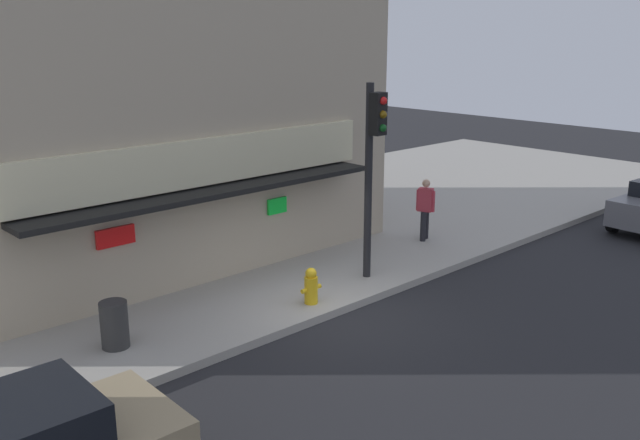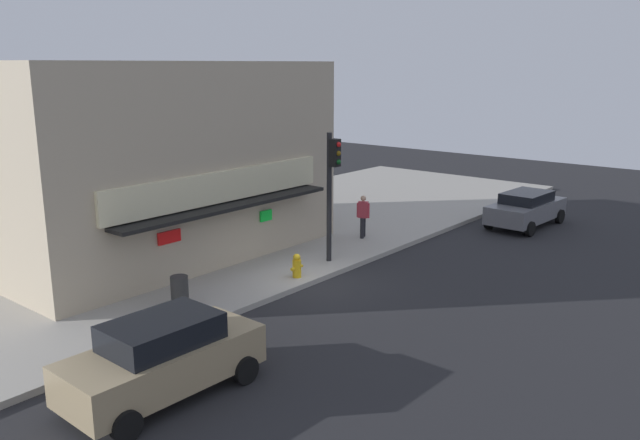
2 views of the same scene
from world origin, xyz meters
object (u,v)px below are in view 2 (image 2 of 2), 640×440
Objects in this scene: traffic_light at (332,180)px; trash_can at (180,291)px; fire_hydrant at (297,266)px; parked_car_grey at (526,208)px; parked_car_tan at (163,357)px; pedestrian at (363,215)px.

traffic_light is 5.13× the size of trash_can.
parked_car_grey is at bearing -12.84° from fire_hydrant.
parked_car_grey is 1.01× the size of parked_car_tan.
traffic_light is at bearing 163.44° from parked_car_grey.
pedestrian is (9.59, 0.36, 0.50)m from trash_can.
pedestrian reaches higher than fire_hydrant.
pedestrian is 13.58m from parked_car_tan.
pedestrian is 0.39× the size of parked_car_tan.
parked_car_tan is (-3.37, -3.69, 0.28)m from trash_can.
fire_hydrant is 7.98m from parked_car_tan.
traffic_light is 1.02× the size of parked_car_grey.
pedestrian reaches higher than parked_car_tan.
parked_car_grey reaches higher than fire_hydrant.
pedestrian reaches higher than parked_car_grey.
traffic_light is at bearing -162.63° from pedestrian.
trash_can is at bearing -177.88° from pedestrian.
traffic_light reaches higher than parked_car_tan.
parked_car_grey is at bearing -0.06° from parked_car_tan.
fire_hydrant is 5.66m from pedestrian.
trash_can reaches higher than fire_hydrant.
traffic_light is at bearing -6.42° from trash_can.
fire_hydrant is 12.54m from parked_car_grey.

